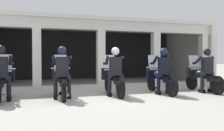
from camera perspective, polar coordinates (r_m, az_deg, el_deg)
The scene contains 13 objects.
ground_plane at distance 10.71m, azimuth -4.56°, elevation -4.86°, with size 80.00×80.00×0.00m, color #A8A59E.
station_building at distance 12.79m, azimuth -5.44°, elevation 5.24°, with size 12.08×4.79×3.09m.
kerb_strip at distance 9.96m, azimuth -2.13°, elevation -4.99°, with size 11.58×0.24×0.12m, color #B7B5AD.
motorcycle_far_left at distance 7.48m, azimuth -25.47°, elevation -3.93°, with size 0.62×2.04×1.35m.
police_officer_far_left at distance 7.17m, azimuth -25.87°, elevation -0.66°, with size 0.63×0.61×1.58m.
motorcycle_left at distance 7.39m, azimuth -12.43°, elevation -3.88°, with size 0.62×2.04×1.35m.
police_officer_left at distance 7.08m, azimuth -12.29°, elevation -0.56°, with size 0.63×0.61×1.58m.
motorcycle_center at distance 7.72m, azimuth 0.17°, elevation -3.61°, with size 0.62×2.04×1.35m.
police_officer_center at distance 7.42m, azimuth 0.79°, elevation -0.43°, with size 0.63×0.61×1.58m.
motorcycle_right at distance 8.26m, azimuth 11.70°, elevation -3.30°, with size 0.62×2.04×1.35m.
police_officer_right at distance 7.99m, azimuth 12.67°, elevation -0.33°, with size 0.63×0.61×1.58m.
motorcycle_far_right at distance 9.12m, azimuth 21.32°, elevation -2.92°, with size 0.62×2.04×1.35m.
police_officer_far_right at distance 8.87m, azimuth 22.47°, elevation -0.22°, with size 0.63×0.61×1.58m.
Camera 1 is at (-2.22, -7.40, 1.20)m, focal length 36.79 mm.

